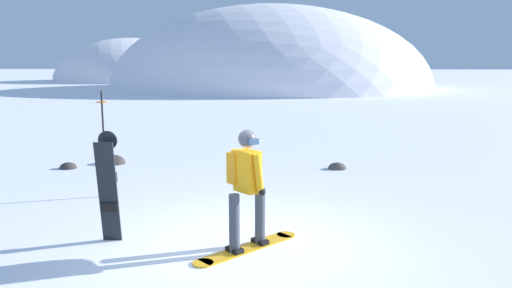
# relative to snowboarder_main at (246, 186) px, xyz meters

# --- Properties ---
(ground_plane) EXTENTS (300.00, 300.00, 0.00)m
(ground_plane) POSITION_rel_snowboarder_main_xyz_m (-0.10, 0.12, -0.92)
(ground_plane) COLOR white
(ridge_peak_main) EXTENTS (30.75, 27.67, 15.89)m
(ridge_peak_main) POSITION_rel_snowboarder_main_xyz_m (-1.16, 41.42, -0.92)
(ridge_peak_main) COLOR white
(ridge_peak_main) RESTS_ON ground
(ridge_peak_far) EXTENTS (20.25, 18.23, 11.25)m
(ridge_peak_far) POSITION_rel_snowboarder_main_xyz_m (-20.11, 57.47, -0.92)
(ridge_peak_far) COLOR white
(ridge_peak_far) RESTS_ON ground
(snowboarder_main) EXTENTS (1.37, 1.40, 1.71)m
(snowboarder_main) POSITION_rel_snowboarder_main_xyz_m (0.00, 0.00, 0.00)
(snowboarder_main) COLOR orange
(snowboarder_main) RESTS_ON ground
(spare_snowboard) EXTENTS (0.28, 0.23, 1.65)m
(spare_snowboard) POSITION_rel_snowboarder_main_xyz_m (-2.02, 0.12, -0.08)
(spare_snowboard) COLOR black
(spare_snowboard) RESTS_ON ground
(piste_marker_near) EXTENTS (0.20, 0.20, 2.12)m
(piste_marker_near) POSITION_rel_snowboarder_main_xyz_m (-2.98, 2.51, 0.29)
(piste_marker_near) COLOR black
(piste_marker_near) RESTS_ON ground
(rock_dark) EXTENTS (0.65, 0.55, 0.46)m
(rock_dark) POSITION_rel_snowboarder_main_xyz_m (-3.96, 5.55, -0.92)
(rock_dark) COLOR #383333
(rock_dark) RESTS_ON ground
(rock_mid) EXTENTS (0.43, 0.37, 0.30)m
(rock_mid) POSITION_rel_snowboarder_main_xyz_m (-4.86, 4.90, -0.92)
(rock_mid) COLOR #383333
(rock_mid) RESTS_ON ground
(rock_small) EXTENTS (0.46, 0.39, 0.32)m
(rock_small) POSITION_rel_snowboarder_main_xyz_m (1.81, 5.29, -0.92)
(rock_small) COLOR #4C4742
(rock_small) RESTS_ON ground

